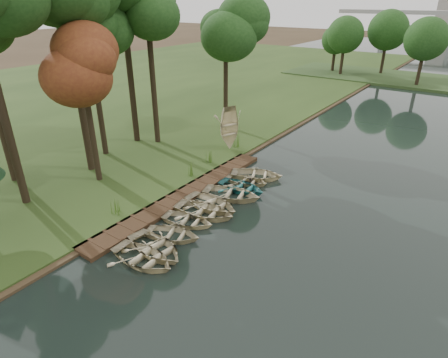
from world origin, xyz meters
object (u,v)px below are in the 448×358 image
Objects in this scene: rowboat_0 at (143,256)px; rowboat_2 at (172,233)px; stored_rowboat at (229,145)px; boardwalk at (185,195)px; rowboat_1 at (155,246)px.

rowboat_0 is 2.40m from rowboat_2.
rowboat_0 is 0.97× the size of stored_rowboat.
boardwalk is 7.08m from rowboat_0.
rowboat_2 is at bearing 3.12° from rowboat_0.
stored_rowboat is (-2.21, 8.33, 0.54)m from boardwalk.
rowboat_0 is 0.95m from rowboat_1.
rowboat_0 is (2.85, -6.48, 0.28)m from boardwalk.
stored_rowboat reaches higher than rowboat_1.
stored_rowboat is at bearing 1.75° from rowboat_2.
stored_rowboat reaches higher than rowboat_0.
boardwalk is 4.30× the size of stored_rowboat.
rowboat_0 is 15.65m from stored_rowboat.
rowboat_0 is at bearing -139.18° from stored_rowboat.
rowboat_0 is at bearing -167.33° from rowboat_1.
rowboat_1 is 0.98× the size of stored_rowboat.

